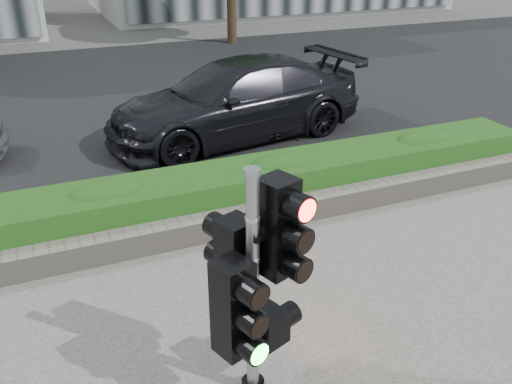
# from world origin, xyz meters

# --- Properties ---
(ground) EXTENTS (120.00, 120.00, 0.00)m
(ground) POSITION_xyz_m (0.00, 0.00, 0.00)
(ground) COLOR #51514C
(ground) RESTS_ON ground
(road) EXTENTS (60.00, 13.00, 0.02)m
(road) POSITION_xyz_m (0.00, 10.00, 0.01)
(road) COLOR black
(road) RESTS_ON ground
(curb) EXTENTS (60.00, 0.25, 0.12)m
(curb) POSITION_xyz_m (0.00, 3.15, 0.06)
(curb) COLOR gray
(curb) RESTS_ON ground
(stone_wall) EXTENTS (12.00, 0.32, 0.34)m
(stone_wall) POSITION_xyz_m (0.00, 1.90, 0.20)
(stone_wall) COLOR gray
(stone_wall) RESTS_ON sidewalk
(hedge) EXTENTS (12.00, 1.00, 0.68)m
(hedge) POSITION_xyz_m (0.00, 2.55, 0.37)
(hedge) COLOR #3E8E2B
(hedge) RESTS_ON sidewalk
(traffic_signal) EXTENTS (0.84, 0.73, 2.29)m
(traffic_signal) POSITION_xyz_m (-0.44, -0.91, 1.30)
(traffic_signal) COLOR black
(traffic_signal) RESTS_ON sidewalk
(car_dark) EXTENTS (5.68, 2.93, 1.57)m
(car_dark) POSITION_xyz_m (1.90, 5.68, 0.81)
(car_dark) COLOR black
(car_dark) RESTS_ON road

